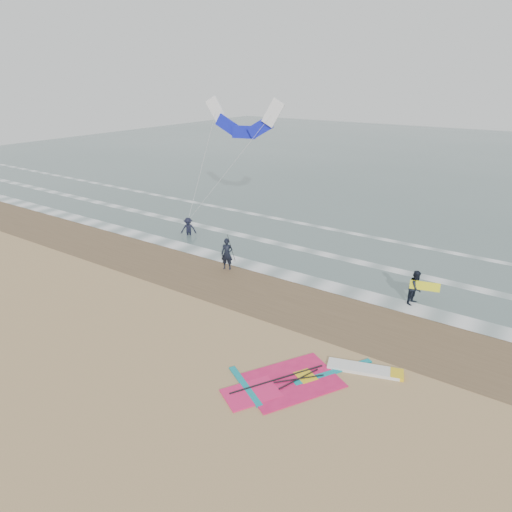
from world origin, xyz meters
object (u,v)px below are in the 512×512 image
Objects in this scene: person_standing at (227,254)px; person_walking at (416,287)px; person_wading at (188,224)px; surf_kite at (243,122)px; windsurf_rig at (311,378)px.

person_standing is 9.76m from person_walking.
person_standing reaches higher than person_walking.
person_wading is 0.21× the size of surf_kite.
windsurf_rig is at bearing -67.74° from person_wading.
windsurf_rig is 0.72× the size of surf_kite.
person_walking is 15.12m from surf_kite.
windsurf_rig is 10.35m from person_standing.
person_walking is (9.61, 1.68, -0.05)m from person_standing.
person_standing is 1.11× the size of person_wading.
person_wading is (-5.49, 2.94, -0.09)m from person_standing.
surf_kite reaches higher than windsurf_rig.
windsurf_rig is at bearing -176.33° from person_walking.
surf_kite reaches higher than person_walking.
person_standing is at bearing 144.19° from windsurf_rig.
person_walking is 15.15m from person_wading.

